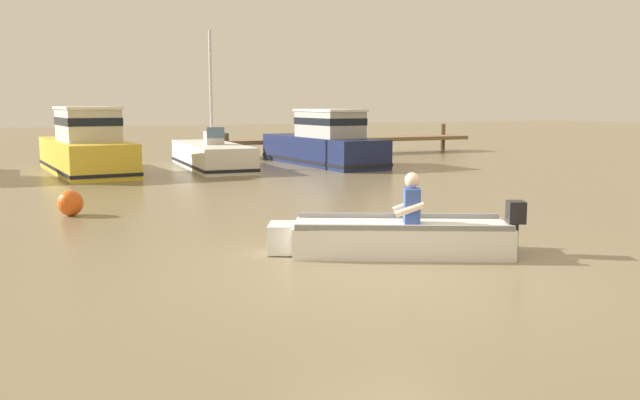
# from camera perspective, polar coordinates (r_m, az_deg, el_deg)

# --- Properties ---
(ground_plane) EXTENTS (120.00, 120.00, 0.00)m
(ground_plane) POSITION_cam_1_polar(r_m,az_deg,el_deg) (8.84, 5.39, -6.13)
(ground_plane) COLOR #7A6B4C
(wooden_dock) EXTENTS (11.77, 1.64, 1.22)m
(wooden_dock) POSITION_cam_1_polar(r_m,az_deg,el_deg) (29.26, 2.13, 5.10)
(wooden_dock) COLOR brown
(wooden_dock) RESTS_ON ground
(rowboat_with_person) EXTENTS (3.52, 2.34, 1.19)m
(rowboat_with_person) POSITION_cam_1_polar(r_m,az_deg,el_deg) (9.94, 6.42, -3.07)
(rowboat_with_person) COLOR white
(rowboat_with_person) RESTS_ON ground
(moored_boat_yellow) EXTENTS (2.56, 6.43, 2.08)m
(moored_boat_yellow) POSITION_cam_1_polar(r_m,az_deg,el_deg) (22.51, -19.09, 4.15)
(moored_boat_yellow) COLOR gold
(moored_boat_yellow) RESTS_ON ground
(moored_boat_white) EXTENTS (1.98, 5.90, 4.58)m
(moored_boat_white) POSITION_cam_1_polar(r_m,az_deg,el_deg) (23.38, -9.12, 3.68)
(moored_boat_white) COLOR white
(moored_boat_white) RESTS_ON ground
(moored_boat_navy) EXTENTS (2.39, 6.40, 1.98)m
(moored_boat_navy) POSITION_cam_1_polar(r_m,az_deg,el_deg) (24.26, 0.32, 4.76)
(moored_boat_navy) COLOR #19234C
(moored_boat_navy) RESTS_ON ground
(mooring_buoy) EXTENTS (0.50, 0.50, 0.50)m
(mooring_buoy) POSITION_cam_1_polar(r_m,az_deg,el_deg) (14.04, -20.28, -0.25)
(mooring_buoy) COLOR #E55919
(mooring_buoy) RESTS_ON ground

